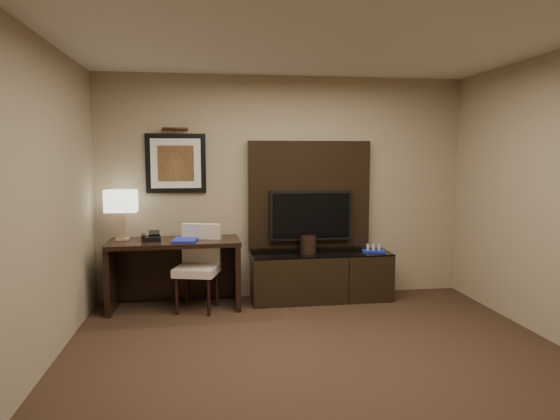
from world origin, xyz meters
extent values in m
cube|color=#301F15|center=(0.00, 0.00, -0.01)|extent=(4.50, 5.00, 0.01)
cube|color=silver|center=(0.00, 0.00, 2.70)|extent=(4.50, 5.00, 0.01)
cube|color=gray|center=(0.00, 2.50, 1.35)|extent=(4.50, 0.01, 2.70)
cube|color=gray|center=(-2.25, 0.00, 1.35)|extent=(0.01, 5.00, 2.70)
cube|color=black|center=(-1.31, 2.15, 0.39)|extent=(1.49, 0.68, 0.79)
cube|color=black|center=(0.41, 2.20, 0.29)|extent=(1.69, 0.49, 0.58)
cube|color=black|center=(0.30, 2.44, 1.27)|extent=(1.50, 0.12, 1.30)
cube|color=black|center=(0.30, 2.34, 1.02)|extent=(1.00, 0.08, 0.60)
cube|color=black|center=(-1.30, 2.48, 1.65)|extent=(0.70, 0.04, 0.70)
cylinder|color=#3B2313|center=(-1.30, 2.44, 2.05)|extent=(0.04, 0.04, 0.30)
cube|color=#17239B|center=(-1.19, 2.10, 0.80)|extent=(0.30, 0.38, 0.02)
imported|color=#B5A88E|center=(-1.22, 2.14, 0.89)|extent=(0.16, 0.02, 0.21)
cylinder|color=black|center=(0.25, 2.20, 0.68)|extent=(0.22, 0.22, 0.21)
camera|label=1|loc=(-0.92, -3.55, 1.73)|focal=32.00mm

